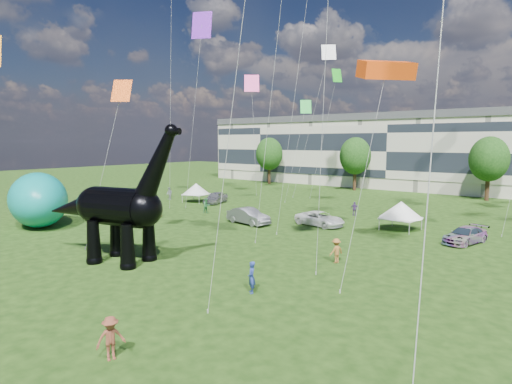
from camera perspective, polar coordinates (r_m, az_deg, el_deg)
The scene contains 14 objects.
ground at distance 25.25m, azimuth -17.06°, elevation -12.56°, with size 220.00×220.00×0.00m, color #16330C.
terrace_row at distance 80.24m, azimuth 18.49°, elevation 4.84°, with size 78.00×11.00×12.00m, color beige.
tree_far_left at distance 82.91m, azimuth 1.78°, elevation 5.44°, with size 5.20×5.20×9.44m.
tree_mid_left at distance 73.51m, azimuth 13.10°, elevation 5.10°, with size 5.20×5.20×9.44m.
tree_mid_right at distance 67.29m, azimuth 28.67°, elevation 4.30°, with size 5.20×5.20×9.44m.
dinosaur_sculpture at distance 30.78m, azimuth -18.35°, elevation -2.13°, with size 11.82×4.63×9.66m.
car_silver at distance 56.99m, azimuth -5.41°, elevation -0.76°, with size 1.85×4.59×1.56m, color #ADADB2.
car_grey at distance 42.71m, azimuth -1.04°, elevation -3.23°, with size 1.71×4.89×1.61m, color slate.
car_white at distance 42.28m, azimuth 8.51°, elevation -3.55°, with size 2.33×5.05×1.40m, color white.
car_dark at distance 38.65m, azimuth 26.13°, elevation -5.20°, with size 1.88×4.62×1.34m, color #595960.
gazebo_near at distance 41.90m, azimuth 18.77°, elevation -2.28°, with size 4.09×4.09×2.70m.
gazebo_left at distance 58.64m, azimuth -7.99°, elevation 0.41°, with size 4.40×4.40×2.55m.
inflatable_teal at distance 46.21m, azimuth -27.03°, elevation -0.93°, with size 8.42×5.26×5.26m, color #0B8E8B.
visitors at distance 38.46m, azimuth -1.62°, elevation -4.28°, with size 50.27×43.59×1.78m.
Camera 1 is at (19.87, -13.21, 8.24)m, focal length 30.00 mm.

